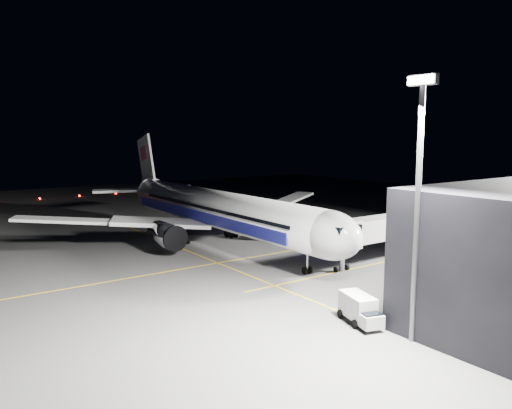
{
  "coord_description": "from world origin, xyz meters",
  "views": [
    {
      "loc": [
        63.73,
        -38.0,
        16.19
      ],
      "look_at": [
        3.43,
        4.69,
        6.0
      ],
      "focal_mm": 35.0,
      "sensor_mm": 36.0,
      "label": 1
    }
  ],
  "objects_px": {
    "floodlight_mast_south": "(418,186)",
    "baggage_tug": "(251,228)",
    "safety_cone_c": "(275,242)",
    "safety_cone_a": "(288,236)",
    "jet_bridge": "(416,222)",
    "airliner": "(214,209)",
    "service_truck": "(360,309)",
    "safety_cone_b": "(282,239)"
  },
  "relations": [
    {
      "from": "floodlight_mast_south",
      "to": "baggage_tug",
      "type": "relative_size",
      "value": 9.28
    },
    {
      "from": "floodlight_mast_south",
      "to": "safety_cone_c",
      "type": "relative_size",
      "value": 32.78
    },
    {
      "from": "floodlight_mast_south",
      "to": "safety_cone_a",
      "type": "height_order",
      "value": "floodlight_mast_south"
    },
    {
      "from": "safety_cone_a",
      "to": "safety_cone_c",
      "type": "height_order",
      "value": "safety_cone_c"
    },
    {
      "from": "jet_bridge",
      "to": "safety_cone_c",
      "type": "distance_m",
      "value": 20.64
    },
    {
      "from": "jet_bridge",
      "to": "safety_cone_c",
      "type": "height_order",
      "value": "jet_bridge"
    },
    {
      "from": "floodlight_mast_south",
      "to": "baggage_tug",
      "type": "bearing_deg",
      "value": 160.98
    },
    {
      "from": "floodlight_mast_south",
      "to": "safety_cone_c",
      "type": "height_order",
      "value": "floodlight_mast_south"
    },
    {
      "from": "airliner",
      "to": "jet_bridge",
      "type": "xyz_separation_m",
      "value": [
        23.08,
        18.06,
        -0.58
      ]
    },
    {
      "from": "airliner",
      "to": "service_truck",
      "type": "xyz_separation_m",
      "value": [
        36.12,
        -6.61,
        -3.84
      ]
    },
    {
      "from": "jet_bridge",
      "to": "service_truck",
      "type": "relative_size",
      "value": 6.66
    },
    {
      "from": "baggage_tug",
      "to": "safety_cone_a",
      "type": "relative_size",
      "value": 4.29
    },
    {
      "from": "floodlight_mast_south",
      "to": "jet_bridge",
      "type": "bearing_deg",
      "value": 126.79
    },
    {
      "from": "jet_bridge",
      "to": "service_truck",
      "type": "bearing_deg",
      "value": -62.13
    },
    {
      "from": "service_truck",
      "to": "safety_cone_a",
      "type": "xyz_separation_m",
      "value": [
        -32.4,
        18.17,
        -1.06
      ]
    },
    {
      "from": "safety_cone_b",
      "to": "safety_cone_c",
      "type": "relative_size",
      "value": 1.08
    },
    {
      "from": "jet_bridge",
      "to": "baggage_tug",
      "type": "bearing_deg",
      "value": -161.65
    },
    {
      "from": "safety_cone_b",
      "to": "floodlight_mast_south",
      "type": "bearing_deg",
      "value": -22.66
    },
    {
      "from": "service_truck",
      "to": "baggage_tug",
      "type": "height_order",
      "value": "service_truck"
    },
    {
      "from": "service_truck",
      "to": "safety_cone_b",
      "type": "distance_m",
      "value": 34.23
    },
    {
      "from": "airliner",
      "to": "safety_cone_c",
      "type": "height_order",
      "value": "airliner"
    },
    {
      "from": "service_truck",
      "to": "baggage_tug",
      "type": "xyz_separation_m",
      "value": [
        -39.46,
        15.91,
        -0.63
      ]
    },
    {
      "from": "baggage_tug",
      "to": "safety_cone_b",
      "type": "bearing_deg",
      "value": -9.73
    },
    {
      "from": "service_truck",
      "to": "safety_cone_c",
      "type": "height_order",
      "value": "service_truck"
    },
    {
      "from": "baggage_tug",
      "to": "safety_cone_c",
      "type": "height_order",
      "value": "baggage_tug"
    },
    {
      "from": "jet_bridge",
      "to": "floodlight_mast_south",
      "type": "bearing_deg",
      "value": -53.21
    },
    {
      "from": "safety_cone_a",
      "to": "safety_cone_c",
      "type": "xyz_separation_m",
      "value": [
        2.47,
        -4.57,
        0.06
      ]
    },
    {
      "from": "airliner",
      "to": "baggage_tug",
      "type": "xyz_separation_m",
      "value": [
        -3.34,
        9.3,
        -4.47
      ]
    },
    {
      "from": "jet_bridge",
      "to": "baggage_tug",
      "type": "xyz_separation_m",
      "value": [
        -26.42,
        -8.76,
        -3.89
      ]
    },
    {
      "from": "jet_bridge",
      "to": "service_truck",
      "type": "xyz_separation_m",
      "value": [
        13.05,
        -24.67,
        -3.26
      ]
    },
    {
      "from": "airliner",
      "to": "floodlight_mast_south",
      "type": "height_order",
      "value": "floodlight_mast_south"
    },
    {
      "from": "floodlight_mast_south",
      "to": "safety_cone_a",
      "type": "xyz_separation_m",
      "value": [
        -37.36,
        17.57,
        -12.11
      ]
    },
    {
      "from": "airliner",
      "to": "baggage_tug",
      "type": "relative_size",
      "value": 27.55
    },
    {
      "from": "airliner",
      "to": "floodlight_mast_south",
      "type": "xyz_separation_m",
      "value": [
        41.08,
        -6.01,
        7.21
      ]
    },
    {
      "from": "jet_bridge",
      "to": "safety_cone_b",
      "type": "bearing_deg",
      "value": -152.13
    },
    {
      "from": "airliner",
      "to": "baggage_tug",
      "type": "height_order",
      "value": "airliner"
    },
    {
      "from": "airliner",
      "to": "floodlight_mast_south",
      "type": "relative_size",
      "value": 2.97
    },
    {
      "from": "safety_cone_a",
      "to": "airliner",
      "type": "bearing_deg",
      "value": -107.84
    },
    {
      "from": "baggage_tug",
      "to": "service_truck",
      "type": "bearing_deg",
      "value": -28.54
    },
    {
      "from": "airliner",
      "to": "safety_cone_c",
      "type": "xyz_separation_m",
      "value": [
        6.19,
        6.98,
        -4.85
      ]
    },
    {
      "from": "floodlight_mast_south",
      "to": "baggage_tug",
      "type": "xyz_separation_m",
      "value": [
        -44.42,
        15.31,
        -11.68
      ]
    },
    {
      "from": "baggage_tug",
      "to": "airliner",
      "type": "bearing_deg",
      "value": -76.82
    }
  ]
}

